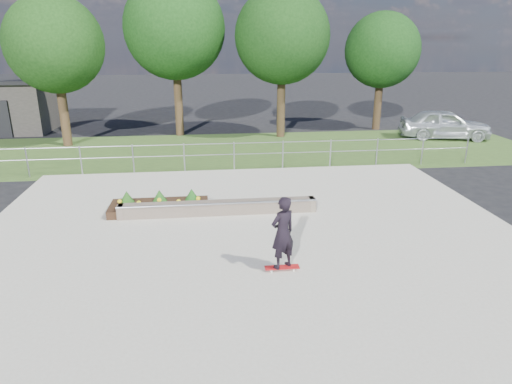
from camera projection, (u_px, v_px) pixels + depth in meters
ground at (255, 252)px, 11.60m from camera, size 120.00×120.00×0.00m
grass_verge at (229, 151)px, 21.94m from camera, size 30.00×8.00×0.02m
concrete_slab at (255, 251)px, 11.59m from camera, size 15.00×15.00×0.06m
fence at (234, 153)px, 18.40m from camera, size 20.06×0.06×1.20m
tree_far_left at (55, 45)px, 21.40m from camera, size 4.55×4.55×7.15m
tree_mid_left at (175, 29)px, 23.63m from camera, size 5.25×5.25×8.25m
tree_mid_right at (282, 36)px, 23.41m from camera, size 4.90×4.90×7.70m
tree_far_right at (382, 51)px, 25.71m from camera, size 4.20×4.20×6.60m
grind_ledge at (218, 208)px, 13.87m from camera, size 6.00×0.44×0.43m
planter_bed at (159, 205)px, 14.15m from camera, size 3.00×1.20×0.61m
skateboarder at (283, 233)px, 10.28m from camera, size 0.80×0.66×1.80m
parked_car at (445, 124)px, 24.35m from camera, size 4.93×2.92×1.57m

